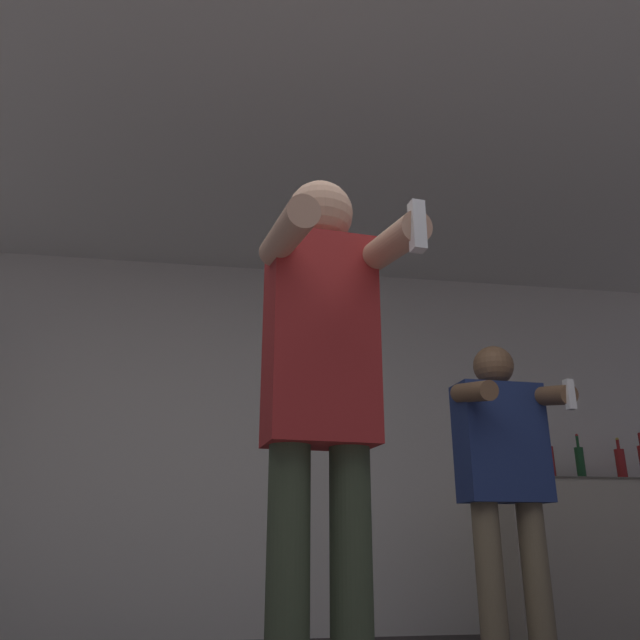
{
  "coord_description": "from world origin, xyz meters",
  "views": [
    {
      "loc": [
        -0.29,
        -1.16,
        0.61
      ],
      "look_at": [
        -0.01,
        0.62,
        1.24
      ],
      "focal_mm": 35.0,
      "sensor_mm": 36.0,
      "label": 1
    }
  ],
  "objects_px": {
    "bottle_tall_gin": "(580,463)",
    "person_woman_foreground": "(322,386)",
    "bottle_amber_bourbon": "(621,464)",
    "person_man_side": "(504,470)",
    "bottle_dark_rum": "(549,462)"
  },
  "relations": [
    {
      "from": "bottle_tall_gin",
      "to": "bottle_dark_rum",
      "type": "height_order",
      "value": "bottle_dark_rum"
    },
    {
      "from": "person_woman_foreground",
      "to": "bottle_amber_bourbon",
      "type": "bearing_deg",
      "value": 43.02
    },
    {
      "from": "bottle_tall_gin",
      "to": "person_woman_foreground",
      "type": "relative_size",
      "value": 0.19
    },
    {
      "from": "bottle_dark_rum",
      "to": "person_woman_foreground",
      "type": "height_order",
      "value": "person_woman_foreground"
    },
    {
      "from": "bottle_dark_rum",
      "to": "person_woman_foreground",
      "type": "xyz_separation_m",
      "value": [
        -1.99,
        -2.37,
        -0.08
      ]
    },
    {
      "from": "bottle_amber_bourbon",
      "to": "person_woman_foreground",
      "type": "relative_size",
      "value": 0.18
    },
    {
      "from": "person_woman_foreground",
      "to": "person_man_side",
      "type": "distance_m",
      "value": 1.57
    },
    {
      "from": "bottle_amber_bourbon",
      "to": "bottle_tall_gin",
      "type": "bearing_deg",
      "value": -180.0
    },
    {
      "from": "person_woman_foreground",
      "to": "bottle_tall_gin",
      "type": "bearing_deg",
      "value": 46.78
    },
    {
      "from": "bottle_tall_gin",
      "to": "bottle_amber_bourbon",
      "type": "bearing_deg",
      "value": 0.0
    },
    {
      "from": "bottle_tall_gin",
      "to": "person_woman_foreground",
      "type": "height_order",
      "value": "person_woman_foreground"
    },
    {
      "from": "person_woman_foreground",
      "to": "person_man_side",
      "type": "xyz_separation_m",
      "value": [
        1.08,
        1.14,
        -0.11
      ]
    },
    {
      "from": "bottle_dark_rum",
      "to": "person_man_side",
      "type": "distance_m",
      "value": 1.54
    },
    {
      "from": "bottle_tall_gin",
      "to": "person_woman_foreground",
      "type": "distance_m",
      "value": 3.26
    },
    {
      "from": "bottle_amber_bourbon",
      "to": "person_woman_foreground",
      "type": "bearing_deg",
      "value": -136.98
    }
  ]
}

